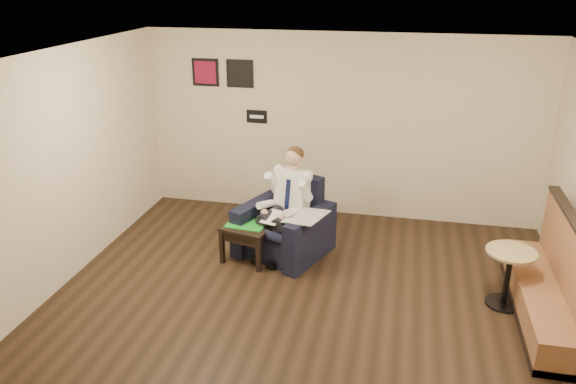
% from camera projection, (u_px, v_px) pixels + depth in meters
% --- Properties ---
extents(ground, '(6.00, 6.00, 0.00)m').
position_uv_depth(ground, '(302.00, 318.00, 6.25)').
color(ground, black).
rests_on(ground, ground).
extents(wall_back, '(6.00, 0.02, 2.80)m').
position_uv_depth(wall_back, '(340.00, 127.00, 8.46)').
color(wall_back, '#EFE2C3').
rests_on(wall_back, ground).
extents(wall_left, '(0.02, 6.00, 2.80)m').
position_uv_depth(wall_left, '(42.00, 180.00, 6.33)').
color(wall_left, '#EFE2C3').
rests_on(wall_left, ground).
extents(ceiling, '(6.00, 6.00, 0.02)m').
position_uv_depth(ceiling, '(304.00, 64.00, 5.22)').
color(ceiling, white).
rests_on(ceiling, wall_back).
extents(seating_sign, '(0.32, 0.02, 0.20)m').
position_uv_depth(seating_sign, '(257.00, 117.00, 8.66)').
color(seating_sign, black).
rests_on(seating_sign, wall_back).
extents(art_print_left, '(0.42, 0.03, 0.42)m').
position_uv_depth(art_print_left, '(205.00, 72.00, 8.58)').
color(art_print_left, maroon).
rests_on(art_print_left, wall_back).
extents(art_print_right, '(0.42, 0.03, 0.42)m').
position_uv_depth(art_print_right, '(240.00, 74.00, 8.47)').
color(art_print_right, black).
rests_on(art_print_right, wall_back).
extents(armchair, '(1.35, 1.35, 1.01)m').
position_uv_depth(armchair, '(284.00, 219.00, 7.52)').
color(armchair, black).
rests_on(armchair, ground).
extents(seated_man, '(0.97, 1.16, 1.38)m').
position_uv_depth(seated_man, '(278.00, 209.00, 7.35)').
color(seated_man, white).
rests_on(seated_man, armchair).
extents(lap_papers, '(0.32, 0.38, 0.01)m').
position_uv_depth(lap_papers, '(273.00, 217.00, 7.29)').
color(lap_papers, white).
rests_on(lap_papers, seated_man).
extents(newspaper, '(0.59, 0.66, 0.01)m').
position_uv_depth(newspaper, '(306.00, 216.00, 7.15)').
color(newspaper, silver).
rests_on(newspaper, armchair).
extents(side_table, '(0.74, 0.74, 0.50)m').
position_uv_depth(side_table, '(250.00, 241.00, 7.46)').
color(side_table, black).
rests_on(side_table, ground).
extents(green_folder, '(0.53, 0.40, 0.01)m').
position_uv_depth(green_folder, '(247.00, 224.00, 7.36)').
color(green_folder, green).
rests_on(green_folder, side_table).
extents(coffee_mug, '(0.11, 0.11, 0.11)m').
position_uv_depth(coffee_mug, '(268.00, 220.00, 7.38)').
color(coffee_mug, white).
rests_on(coffee_mug, side_table).
extents(smartphone, '(0.17, 0.13, 0.01)m').
position_uv_depth(smartphone, '(260.00, 220.00, 7.49)').
color(smartphone, black).
rests_on(smartphone, side_table).
extents(banquette, '(0.53, 2.23, 1.14)m').
position_uv_depth(banquette, '(547.00, 271.00, 6.09)').
color(banquette, brown).
rests_on(banquette, ground).
extents(cafe_table, '(0.61, 0.61, 0.70)m').
position_uv_depth(cafe_table, '(507.00, 278.00, 6.38)').
color(cafe_table, tan).
rests_on(cafe_table, ground).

